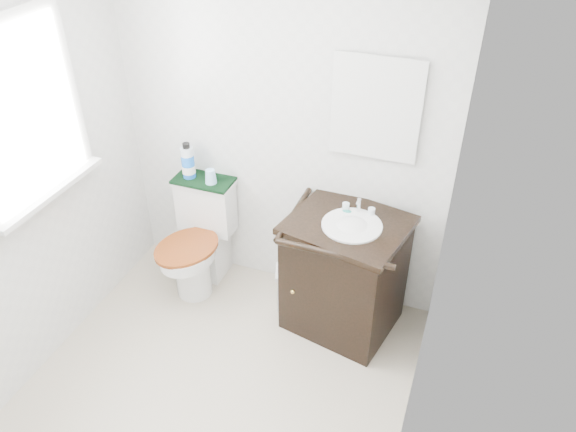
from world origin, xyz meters
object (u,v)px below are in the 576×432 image
Objects in this scene: toilet at (201,242)px; trash_bin at (291,288)px; vanity at (345,272)px; mouthwash_bottle at (188,162)px; cup at (211,176)px.

toilet is 0.73m from trash_bin.
vanity is at bearing -3.49° from toilet.
vanity reaches higher than toilet.
toilet is at bearing 176.89° from trash_bin.
mouthwash_bottle reaches higher than cup.
toilet is at bearing -49.05° from mouthwash_bottle.
cup is (0.18, -0.02, -0.07)m from mouthwash_bottle.
cup is (0.07, 0.10, 0.50)m from toilet.
mouthwash_bottle is 0.19m from cup.
vanity reaches higher than cup.
toilet is at bearing 176.51° from vanity.
mouthwash_bottle reaches higher than vanity.
mouthwash_bottle is (-1.18, 0.19, 0.48)m from vanity.
mouthwash_bottle is at bearing 168.89° from trash_bin.
toilet is 3.04× the size of mouthwash_bottle.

